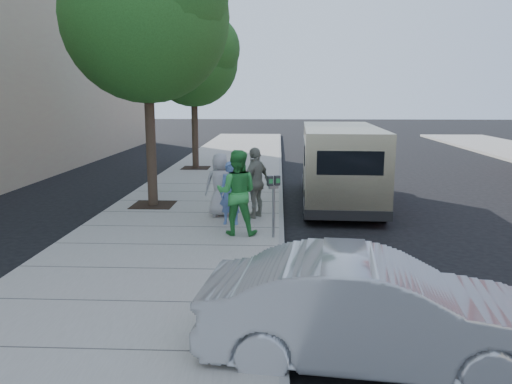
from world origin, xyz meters
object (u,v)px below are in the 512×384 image
(tree_near, at_px, (147,12))
(sedan, at_px, (373,311))
(parking_meter, at_px, (273,193))
(person_gray_shirt, at_px, (220,185))
(person_officer, at_px, (231,193))
(tree_far, at_px, (194,58))
(person_green_shirt, at_px, (237,192))
(person_striped_polo, at_px, (256,183))
(van, at_px, (340,163))

(tree_near, height_order, sedan, tree_near)
(parking_meter, xyz_separation_m, person_gray_shirt, (-1.42, 1.97, -0.17))
(person_officer, bearing_deg, tree_far, 108.23)
(tree_near, relative_size, person_green_shirt, 3.86)
(parking_meter, xyz_separation_m, person_striped_polo, (-0.48, 1.90, -0.10))
(van, relative_size, person_officer, 4.15)
(person_green_shirt, bearing_deg, parking_meter, 166.92)
(van, distance_m, person_green_shirt, 4.96)
(person_green_shirt, bearing_deg, tree_near, -45.07)
(tree_far, height_order, person_green_shirt, tree_far)
(van, relative_size, person_striped_polo, 3.53)
(tree_near, bearing_deg, van, 11.27)
(person_officer, bearing_deg, person_green_shirt, -71.96)
(sedan, xyz_separation_m, person_striped_polo, (-1.76, 6.99, 0.37))
(tree_far, height_order, parking_meter, tree_far)
(tree_near, height_order, tree_far, tree_near)
(tree_near, xyz_separation_m, van, (5.48, 1.09, -4.29))
(parking_meter, xyz_separation_m, person_officer, (-1.06, 1.14, -0.23))
(tree_near, distance_m, van, 7.04)
(tree_near, distance_m, person_striped_polo, 5.56)
(tree_far, relative_size, sedan, 1.53)
(person_gray_shirt, bearing_deg, person_green_shirt, 98.95)
(tree_near, bearing_deg, person_officer, -40.64)
(van, xyz_separation_m, person_officer, (-3.04, -3.19, -0.33))
(van, relative_size, person_green_shirt, 3.33)
(tree_far, height_order, van, tree_far)
(tree_far, distance_m, person_officer, 10.75)
(parking_meter, bearing_deg, tree_far, 85.14)
(person_green_shirt, distance_m, person_striped_polo, 1.70)
(person_green_shirt, bearing_deg, person_gray_shirt, -68.25)
(tree_far, distance_m, person_gray_shirt, 9.91)
(tree_near, bearing_deg, person_striped_polo, -23.82)
(parking_meter, relative_size, sedan, 0.33)
(parking_meter, distance_m, person_officer, 1.57)
(sedan, height_order, person_officer, person_officer)
(tree_far, relative_size, van, 1.00)
(tree_near, height_order, parking_meter, tree_near)
(person_green_shirt, bearing_deg, sedan, 114.85)
(person_striped_polo, bearing_deg, person_officer, -5.17)
(tree_near, xyz_separation_m, person_gray_shirt, (2.09, -1.27, -4.55))
(tree_near, xyz_separation_m, person_green_shirt, (2.67, -2.99, -4.42))
(van, height_order, person_green_shirt, van)
(parking_meter, distance_m, person_striped_polo, 1.96)
(parking_meter, relative_size, van, 0.22)
(tree_far, height_order, person_officer, tree_far)
(tree_near, xyz_separation_m, parking_meter, (3.50, -3.24, -4.38))
(person_gray_shirt, height_order, person_striped_polo, person_striped_polo)
(person_officer, xyz_separation_m, person_gray_shirt, (-0.36, 0.83, 0.06))
(tree_near, bearing_deg, parking_meter, -42.72)
(van, xyz_separation_m, person_striped_polo, (-2.46, -2.43, -0.19))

